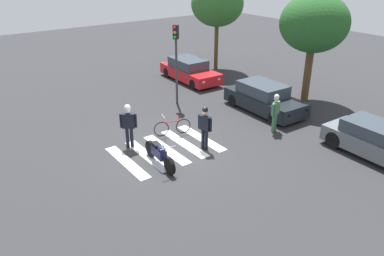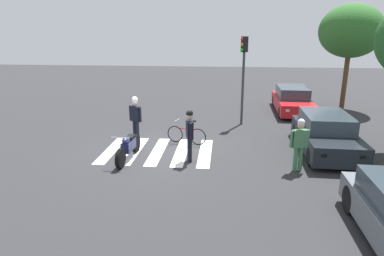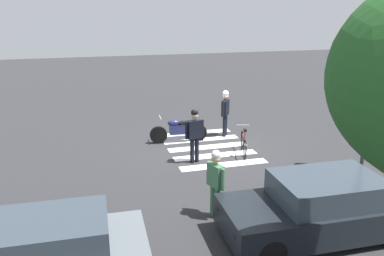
# 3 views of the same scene
# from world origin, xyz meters

# --- Properties ---
(ground_plane) EXTENTS (60.00, 60.00, 0.00)m
(ground_plane) POSITION_xyz_m (0.00, 0.00, 0.00)
(ground_plane) COLOR #2B2B2D
(police_motorcycle) EXTENTS (2.23, 0.62, 1.05)m
(police_motorcycle) POSITION_xyz_m (0.91, -0.87, 0.47)
(police_motorcycle) COLOR black
(police_motorcycle) RESTS_ON ground_plane
(leaning_bicycle) EXTENTS (0.61, 1.62, 1.00)m
(leaning_bicycle) POSITION_xyz_m (-1.01, 0.99, 0.38)
(leaning_bicycle) COLOR black
(leaning_bicycle) RESTS_ON ground_plane
(officer_on_foot) EXTENTS (0.67, 0.31, 1.86)m
(officer_on_foot) POSITION_xyz_m (0.89, 1.30, 1.08)
(officer_on_foot) COLOR black
(officer_on_foot) RESTS_ON ground_plane
(officer_by_motorcycle) EXTENTS (0.46, 0.59, 1.89)m
(officer_by_motorcycle) POSITION_xyz_m (-1.06, -1.10, 1.11)
(officer_by_motorcycle) COLOR black
(officer_by_motorcycle) RESTS_ON ground_plane
(pedestrian_bystander) EXTENTS (0.34, 0.64, 1.76)m
(pedestrian_bystander) POSITION_xyz_m (1.37, 4.89, 1.01)
(pedestrian_bystander) COLOR #3F724C
(pedestrian_bystander) RESTS_ON ground_plane
(crosswalk_stripes) EXTENTS (3.02, 4.05, 0.01)m
(crosswalk_stripes) POSITION_xyz_m (0.00, 0.00, 0.00)
(crosswalk_stripes) COLOR silver
(crosswalk_stripes) RESTS_ON ground_plane
(car_red_convertible) EXTENTS (4.51, 1.89, 1.38)m
(car_red_convertible) POSITION_xyz_m (-7.04, 6.23, 0.65)
(car_red_convertible) COLOR black
(car_red_convertible) RESTS_ON ground_plane
(car_black_suv) EXTENTS (4.36, 1.95, 1.42)m
(car_black_suv) POSITION_xyz_m (-0.64, 6.29, 0.67)
(car_black_suv) COLOR black
(car_black_suv) RESTS_ON ground_plane
(car_grey_coupe) EXTENTS (3.99, 1.83, 1.34)m
(car_grey_coupe) POSITION_xyz_m (5.24, 6.40, 0.65)
(car_grey_coupe) COLOR black
(car_grey_coupe) RESTS_ON ground_plane
(traffic_light_pole) EXTENTS (0.33, 0.36, 4.14)m
(traffic_light_pole) POSITION_xyz_m (-4.13, 3.31, 2.78)
(traffic_light_pole) COLOR #38383D
(traffic_light_pole) RESTS_ON ground_plane
(street_tree_near) EXTENTS (3.45, 3.45, 5.82)m
(street_tree_near) POSITION_xyz_m (-8.20, 9.33, 4.34)
(street_tree_near) COLOR brown
(street_tree_near) RESTS_ON ground_plane
(street_tree_mid) EXTENTS (3.50, 3.50, 5.62)m
(street_tree_mid) POSITION_xyz_m (-0.47, 9.33, 4.09)
(street_tree_mid) COLOR brown
(street_tree_mid) RESTS_ON ground_plane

